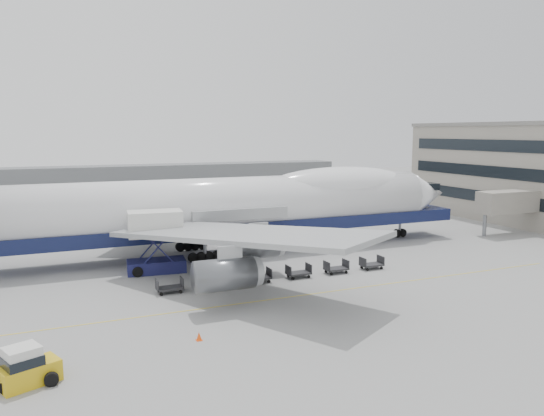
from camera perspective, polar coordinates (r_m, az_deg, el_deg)
name	(u,v)px	position (r m, az deg, el deg)	size (l,w,h in m)	color
ground	(261,280)	(51.42, -1.15, -7.71)	(260.00, 260.00, 0.00)	gray
apron_line	(288,297)	(46.15, 1.68, -9.58)	(60.00, 0.15, 0.01)	gold
hangar	(91,183)	(116.65, -18.89, 2.56)	(110.00, 8.00, 7.00)	slate
airliner	(228,206)	(61.53, -4.80, 0.27)	(67.00, 55.30, 19.98)	white
catering_truck	(155,238)	(54.58, -12.42, -3.21)	(5.99, 4.42, 6.26)	#1A1C4F
baggage_tug	(27,368)	(33.85, -24.89, -15.32)	(3.53, 2.73, 2.29)	gold
traffic_cone	(199,336)	(37.45, -7.86, -13.52)	(0.41, 0.41, 0.60)	#FF4D0D
dolly_0	(170,287)	(48.02, -10.96, -8.36)	(2.30, 1.35, 1.30)	#2D2D30
dolly_1	(215,282)	(49.02, -6.10, -7.90)	(2.30, 1.35, 1.30)	#2D2D30
dolly_2	(258,277)	(50.36, -1.48, -7.42)	(2.30, 1.35, 1.30)	#2D2D30
dolly_3	(298,272)	(52.00, 2.87, -6.92)	(2.30, 1.35, 1.30)	#2D2D30
dolly_4	(336,268)	(53.92, 6.92, -6.42)	(2.30, 1.35, 1.30)	#2D2D30
dolly_5	(372,264)	(56.09, 10.66, -5.93)	(2.30, 1.35, 1.30)	#2D2D30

